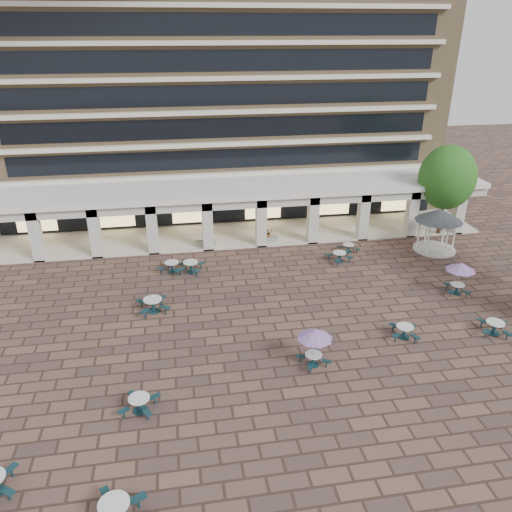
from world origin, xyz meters
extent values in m
plane|color=brown|center=(0.00, 0.00, 0.00)|extent=(120.00, 120.00, 0.00)
cube|color=#997C56|center=(0.00, 25.50, 11.00)|extent=(40.00, 15.00, 22.00)
cube|color=beige|center=(0.00, 17.75, 4.50)|extent=(36.80, 0.50, 0.35)
cube|color=black|center=(0.00, 17.98, 5.80)|extent=(35.20, 0.05, 1.60)
cube|color=beige|center=(0.00, 17.75, 7.10)|extent=(36.80, 0.50, 0.35)
cube|color=black|center=(0.00, 17.98, 8.40)|extent=(35.20, 0.05, 1.60)
cube|color=beige|center=(0.00, 17.75, 9.70)|extent=(36.80, 0.50, 0.35)
cube|color=black|center=(0.00, 17.98, 11.00)|extent=(35.20, 0.05, 1.60)
cube|color=beige|center=(0.00, 17.75, 12.30)|extent=(36.80, 0.50, 0.35)
cube|color=black|center=(0.00, 17.98, 13.60)|extent=(35.20, 0.05, 1.60)
cube|color=beige|center=(0.00, 17.75, 14.90)|extent=(36.80, 0.50, 0.35)
cube|color=black|center=(0.00, 17.98, 16.20)|extent=(35.20, 0.05, 1.60)
cube|color=beige|center=(0.00, 17.75, 17.50)|extent=(36.80, 0.50, 0.35)
cube|color=white|center=(0.00, 15.00, 4.20)|extent=(42.00, 6.60, 0.40)
cube|color=beige|center=(0.00, 12.15, 3.75)|extent=(42.00, 0.30, 0.90)
cube|color=black|center=(0.00, 17.70, 1.80)|extent=(38.00, 0.15, 3.20)
cube|color=beige|center=(0.00, 15.00, 0.06)|extent=(42.00, 6.00, 0.12)
cube|color=beige|center=(-14.78, 12.40, 2.00)|extent=(0.80, 0.80, 4.00)
cube|color=beige|center=(-10.56, 12.40, 2.00)|extent=(0.80, 0.80, 4.00)
cube|color=beige|center=(-6.33, 12.40, 2.00)|extent=(0.80, 0.80, 4.00)
cube|color=beige|center=(-2.11, 12.40, 2.00)|extent=(0.80, 0.80, 4.00)
cube|color=beige|center=(2.11, 12.40, 2.00)|extent=(0.80, 0.80, 4.00)
cube|color=beige|center=(6.33, 12.40, 2.00)|extent=(0.80, 0.80, 4.00)
cube|color=beige|center=(10.56, 12.40, 2.00)|extent=(0.80, 0.80, 4.00)
cube|color=beige|center=(14.78, 12.40, 2.00)|extent=(0.80, 0.80, 4.00)
cube|color=beige|center=(19.00, 12.40, 2.00)|extent=(0.80, 0.80, 4.00)
cube|color=#FFD88C|center=(-16.00, 17.55, 1.60)|extent=(3.20, 0.08, 2.40)
cube|color=#FFD88C|center=(-9.60, 17.55, 1.60)|extent=(3.20, 0.08, 2.40)
cube|color=#FFD88C|center=(-3.20, 17.55, 1.60)|extent=(3.20, 0.08, 2.40)
cube|color=#FFD88C|center=(3.20, 17.55, 1.60)|extent=(3.20, 0.08, 2.40)
cube|color=#FFD88C|center=(9.60, 17.55, 1.60)|extent=(3.20, 0.08, 2.40)
cube|color=#FFD88C|center=(16.00, 17.55, 1.60)|extent=(3.20, 0.08, 2.40)
cube|color=#13333B|center=(-11.40, -8.40, 0.45)|extent=(0.56, 0.62, 0.05)
cylinder|color=#13333B|center=(-11.40, -8.40, 0.21)|extent=(0.08, 0.08, 0.43)
cube|color=#13333B|center=(-11.22, -9.51, 0.45)|extent=(0.62, 0.56, 0.05)
cylinder|color=#13333B|center=(-11.22, -9.51, 0.21)|extent=(0.08, 0.08, 0.43)
cylinder|color=silver|center=(-7.25, -11.00, 0.82)|extent=(1.12, 1.12, 0.06)
cube|color=#13333B|center=(-6.47, -10.62, 0.49)|extent=(0.69, 0.55, 0.06)
cylinder|color=#13333B|center=(-6.47, -10.62, 0.23)|extent=(0.09, 0.09, 0.47)
cube|color=#13333B|center=(-7.63, -10.21, 0.49)|extent=(0.55, 0.69, 0.06)
cylinder|color=#13333B|center=(-7.63, -10.21, 0.23)|extent=(0.09, 0.09, 0.47)
cylinder|color=#13333B|center=(7.81, -1.83, 0.02)|extent=(0.67, 0.67, 0.04)
cylinder|color=#13333B|center=(7.81, -1.83, 0.32)|extent=(0.17, 0.17, 0.64)
cylinder|color=silver|center=(7.81, -1.83, 0.70)|extent=(0.96, 0.96, 0.05)
cube|color=#13333B|center=(8.47, -1.47, 0.42)|extent=(0.59, 0.49, 0.05)
cylinder|color=#13333B|center=(8.47, -1.47, 0.20)|extent=(0.08, 0.08, 0.40)
cube|color=#13333B|center=(7.45, -1.17, 0.42)|extent=(0.49, 0.59, 0.05)
cylinder|color=#13333B|center=(7.45, -1.17, 0.20)|extent=(0.08, 0.08, 0.40)
cube|color=#13333B|center=(7.15, -2.18, 0.42)|extent=(0.59, 0.49, 0.05)
cylinder|color=#13333B|center=(7.15, -2.18, 0.20)|extent=(0.08, 0.08, 0.40)
cube|color=#13333B|center=(8.16, -2.49, 0.42)|extent=(0.49, 0.59, 0.05)
cylinder|color=#13333B|center=(8.16, -2.49, 0.20)|extent=(0.08, 0.08, 0.40)
cylinder|color=#13333B|center=(-6.65, -5.45, 0.02)|extent=(0.68, 0.68, 0.04)
cylinder|color=#13333B|center=(-6.65, -5.45, 0.32)|extent=(0.18, 0.18, 0.65)
cylinder|color=silver|center=(-6.65, -5.45, 0.71)|extent=(0.98, 0.98, 0.05)
cube|color=#13333B|center=(-5.98, -5.09, 0.43)|extent=(0.60, 0.50, 0.05)
cylinder|color=#13333B|center=(-5.98, -5.09, 0.21)|extent=(0.08, 0.08, 0.41)
cube|color=#13333B|center=(-7.01, -4.78, 0.43)|extent=(0.50, 0.60, 0.05)
cylinder|color=#13333B|center=(-7.01, -4.78, 0.21)|extent=(0.08, 0.08, 0.41)
cube|color=#13333B|center=(-7.32, -5.81, 0.43)|extent=(0.60, 0.50, 0.05)
cylinder|color=#13333B|center=(-7.32, -5.81, 0.21)|extent=(0.08, 0.08, 0.41)
cube|color=#13333B|center=(-6.29, -6.12, 0.43)|extent=(0.50, 0.60, 0.05)
cylinder|color=#13333B|center=(-6.29, -6.12, 0.21)|extent=(0.08, 0.08, 0.41)
cylinder|color=#13333B|center=(2.06, -3.45, 0.02)|extent=(0.62, 0.62, 0.04)
cylinder|color=#13333B|center=(2.06, -3.45, 0.29)|extent=(0.16, 0.16, 0.58)
cylinder|color=silver|center=(2.06, -3.45, 0.64)|extent=(0.88, 0.88, 0.04)
cube|color=#13333B|center=(2.38, -2.84, 0.39)|extent=(0.44, 0.54, 0.04)
cylinder|color=#13333B|center=(2.38, -2.84, 0.19)|extent=(0.07, 0.07, 0.37)
cube|color=#13333B|center=(1.45, -3.14, 0.39)|extent=(0.54, 0.44, 0.04)
cylinder|color=#13333B|center=(1.45, -3.14, 0.19)|extent=(0.07, 0.07, 0.37)
cube|color=#13333B|center=(1.75, -4.07, 0.39)|extent=(0.44, 0.54, 0.04)
cylinder|color=#13333B|center=(1.75, -4.07, 0.19)|extent=(0.07, 0.07, 0.37)
cube|color=#13333B|center=(2.68, -3.77, 0.39)|extent=(0.54, 0.44, 0.04)
cylinder|color=#13333B|center=(2.68, -3.77, 0.19)|extent=(0.07, 0.07, 0.37)
cylinder|color=gray|center=(2.06, -3.45, 1.06)|extent=(0.04, 0.04, 2.12)
cone|color=#8862A6|center=(2.06, -3.45, 1.90)|extent=(1.85, 1.85, 0.49)
cylinder|color=#13333B|center=(13.04, -2.32, 0.02)|extent=(0.71, 0.71, 0.04)
cylinder|color=#13333B|center=(13.04, -2.32, 0.33)|extent=(0.18, 0.18, 0.67)
cylinder|color=silver|center=(13.04, -2.32, 0.74)|extent=(1.01, 1.01, 0.05)
cube|color=#13333B|center=(13.76, -2.00, 0.45)|extent=(0.62, 0.49, 0.05)
cylinder|color=#13333B|center=(13.76, -2.00, 0.21)|extent=(0.08, 0.08, 0.43)
cube|color=#13333B|center=(12.72, -1.61, 0.45)|extent=(0.49, 0.62, 0.05)
cylinder|color=#13333B|center=(12.72, -1.61, 0.21)|extent=(0.08, 0.08, 0.43)
cube|color=#13333B|center=(12.32, -2.65, 0.45)|extent=(0.62, 0.49, 0.05)
cylinder|color=#13333B|center=(12.32, -2.65, 0.21)|extent=(0.08, 0.08, 0.43)
cube|color=#13333B|center=(13.37, -3.04, 0.45)|extent=(0.49, 0.62, 0.05)
cylinder|color=#13333B|center=(13.37, -3.04, 0.21)|extent=(0.08, 0.08, 0.43)
cylinder|color=#13333B|center=(-3.67, 8.51, 0.02)|extent=(0.74, 0.74, 0.04)
cylinder|color=#13333B|center=(-3.67, 8.51, 0.35)|extent=(0.19, 0.19, 0.70)
cylinder|color=silver|center=(-3.67, 8.51, 0.77)|extent=(1.06, 1.06, 0.05)
cube|color=#13333B|center=(-2.92, 8.86, 0.46)|extent=(0.65, 0.52, 0.05)
cylinder|color=#13333B|center=(-2.92, 8.86, 0.22)|extent=(0.08, 0.08, 0.44)
cube|color=#13333B|center=(-4.02, 9.25, 0.46)|extent=(0.52, 0.65, 0.05)
cylinder|color=#13333B|center=(-4.02, 9.25, 0.22)|extent=(0.08, 0.08, 0.44)
cube|color=#13333B|center=(-4.41, 8.15, 0.46)|extent=(0.65, 0.52, 0.05)
cylinder|color=#13333B|center=(-4.41, 8.15, 0.22)|extent=(0.08, 0.08, 0.44)
cube|color=#13333B|center=(-3.31, 7.76, 0.46)|extent=(0.52, 0.65, 0.05)
cylinder|color=#13333B|center=(-3.31, 7.76, 0.22)|extent=(0.08, 0.08, 0.44)
cylinder|color=#13333B|center=(-6.22, 3.39, 0.02)|extent=(0.80, 0.80, 0.05)
cylinder|color=#13333B|center=(-6.22, 3.39, 0.38)|extent=(0.21, 0.21, 0.75)
cylinder|color=silver|center=(-6.22, 3.39, 0.83)|extent=(1.14, 1.14, 0.06)
cube|color=#13333B|center=(-5.72, 4.13, 0.50)|extent=(0.62, 0.70, 0.06)
cylinder|color=#13333B|center=(-5.72, 4.13, 0.24)|extent=(0.09, 0.09, 0.48)
cube|color=#13333B|center=(-6.95, 3.90, 0.50)|extent=(0.70, 0.62, 0.06)
cylinder|color=#13333B|center=(-6.95, 3.90, 0.24)|extent=(0.09, 0.09, 0.48)
cube|color=#13333B|center=(-6.72, 2.66, 0.50)|extent=(0.62, 0.70, 0.06)
cylinder|color=#13333B|center=(-6.72, 2.66, 0.24)|extent=(0.09, 0.09, 0.48)
cube|color=#13333B|center=(-5.48, 2.89, 0.50)|extent=(0.70, 0.62, 0.06)
cylinder|color=#13333B|center=(-5.48, 2.89, 0.24)|extent=(0.09, 0.09, 0.48)
cylinder|color=#13333B|center=(7.36, 8.46, 0.02)|extent=(0.69, 0.69, 0.04)
cylinder|color=#13333B|center=(7.36, 8.46, 0.33)|extent=(0.18, 0.18, 0.65)
cylinder|color=silver|center=(7.36, 8.46, 0.72)|extent=(0.98, 0.98, 0.05)
cube|color=#13333B|center=(7.72, 9.14, 0.43)|extent=(0.50, 0.61, 0.05)
cylinder|color=#13333B|center=(7.72, 9.14, 0.21)|extent=(0.08, 0.08, 0.41)
cube|color=#13333B|center=(6.68, 8.82, 0.43)|extent=(0.61, 0.50, 0.05)
cylinder|color=#13333B|center=(6.68, 8.82, 0.21)|extent=(0.08, 0.08, 0.41)
cube|color=#13333B|center=(7.01, 7.78, 0.43)|extent=(0.50, 0.61, 0.05)
cylinder|color=#13333B|center=(7.01, 7.78, 0.21)|extent=(0.08, 0.08, 0.41)
cube|color=#13333B|center=(8.04, 8.11, 0.43)|extent=(0.61, 0.50, 0.05)
cylinder|color=#13333B|center=(8.04, 8.11, 0.21)|extent=(0.08, 0.08, 0.41)
cylinder|color=#13333B|center=(13.43, 2.42, 0.02)|extent=(0.64, 0.64, 0.04)
cylinder|color=#13333B|center=(13.43, 2.42, 0.30)|extent=(0.16, 0.16, 0.60)
cylinder|color=silver|center=(13.43, 2.42, 0.66)|extent=(0.91, 0.91, 0.05)
cube|color=#13333B|center=(14.05, 2.77, 0.40)|extent=(0.56, 0.47, 0.05)
cylinder|color=#13333B|center=(14.05, 2.77, 0.19)|extent=(0.07, 0.07, 0.38)
cube|color=#13333B|center=(13.08, 3.04, 0.40)|extent=(0.47, 0.56, 0.05)
cylinder|color=#13333B|center=(13.08, 3.04, 0.19)|extent=(0.07, 0.07, 0.38)
cube|color=#13333B|center=(12.81, 2.08, 0.40)|extent=(0.56, 0.47, 0.05)
cylinder|color=#13333B|center=(12.81, 2.08, 0.19)|extent=(0.07, 0.07, 0.38)
cube|color=#13333B|center=(13.78, 1.80, 0.40)|extent=(0.47, 0.56, 0.05)
cylinder|color=#13333B|center=(13.78, 1.80, 0.19)|extent=(0.07, 0.07, 0.38)
cylinder|color=gray|center=(13.43, 2.42, 1.09)|extent=(0.05, 0.05, 2.18)
cone|color=#8862A6|center=(13.43, 2.42, 1.95)|extent=(1.91, 1.91, 0.50)
cylinder|color=#13333B|center=(-5.00, 8.79, 0.02)|extent=(0.71, 0.71, 0.04)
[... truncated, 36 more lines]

